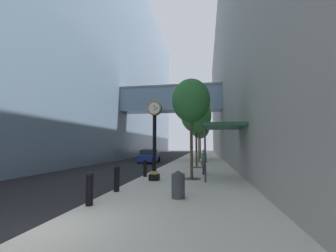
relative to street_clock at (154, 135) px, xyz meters
name	(u,v)px	position (x,y,z in m)	size (l,w,h in m)	color
ground_plane	(176,160)	(-1.22, 19.05, -2.76)	(110.00, 110.00, 0.00)	black
sidewalk_right	(200,159)	(2.01, 22.05, -2.69)	(6.46, 80.00, 0.14)	beige
building_block_left	(105,58)	(-13.74, 22.03, 14.26)	(23.87, 80.00, 34.16)	#758EA8
building_block_right	(250,72)	(9.74, 22.05, 10.51)	(9.00, 80.00, 26.56)	gray
street_clock	(154,135)	(0.00, 0.00, 0.00)	(0.84, 0.55, 4.77)	black
bollard_nearest	(90,188)	(-0.93, -5.68, -2.04)	(0.26, 0.26, 1.12)	black
bollard_second	(117,178)	(-0.93, -3.32, -2.04)	(0.26, 0.26, 1.12)	black
bollard_fourth	(145,167)	(-0.93, 1.39, -2.04)	(0.26, 0.26, 1.12)	black
bollard_fifth	(154,164)	(-0.93, 3.75, -2.04)	(0.26, 0.26, 1.12)	black
street_tree_near	(191,101)	(2.10, 0.93, 2.13)	(2.36, 2.36, 6.14)	#333335
street_tree_mid_near	(196,116)	(2.10, 8.09, 2.15)	(2.82, 2.82, 6.42)	#333335
street_tree_mid_far	(199,119)	(2.10, 15.26, 2.67)	(2.56, 2.56, 6.79)	#333335
street_tree_far	(200,128)	(2.10, 22.42, 2.05)	(2.86, 2.86, 6.34)	#333335
trash_bin	(178,184)	(1.90, -4.12, -2.09)	(0.53, 0.53, 1.05)	#383D42
pedestrian_walking	(204,161)	(2.83, 3.09, -1.72)	(0.46, 0.52, 1.72)	#23232D
storefront_awning	(222,127)	(4.00, 1.45, 0.52)	(2.40, 3.60, 3.30)	#235138
car_grey_near	(150,153)	(-6.52, 24.54, -2.00)	(2.06, 4.64, 1.55)	slate
car_blue_mid	(149,156)	(-4.01, 14.49, -1.98)	(2.09, 4.70, 1.60)	navy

